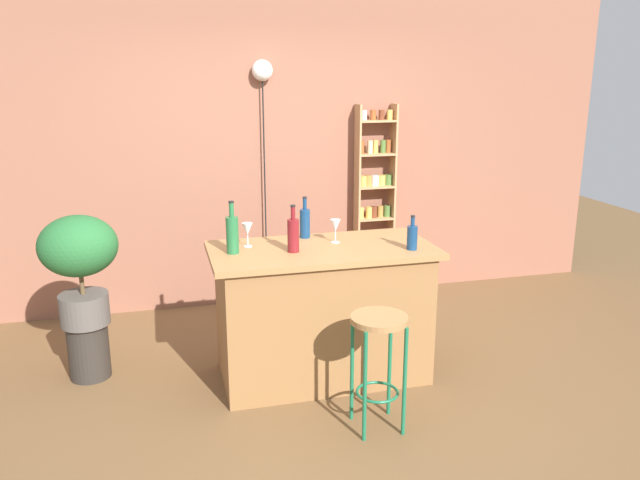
{
  "coord_description": "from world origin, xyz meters",
  "views": [
    {
      "loc": [
        -1.07,
        -3.69,
        2.11
      ],
      "look_at": [
        0.05,
        0.55,
        0.93
      ],
      "focal_mm": 35.61,
      "sensor_mm": 36.0,
      "label": 1
    }
  ],
  "objects_px": {
    "bottle_wine_red": "(232,234)",
    "wine_glass_left": "(335,226)",
    "potted_plant": "(79,258)",
    "pendant_globe_light": "(262,77)",
    "bottle_sauce_amber": "(293,234)",
    "bottle_spirits_clear": "(305,222)",
    "wine_glass_center": "(247,230)",
    "bar_stool": "(379,346)",
    "bottle_vinegar": "(412,237)",
    "spice_shelf": "(375,199)",
    "plant_stool": "(89,350)"
  },
  "relations": [
    {
      "from": "bottle_wine_red",
      "to": "wine_glass_left",
      "type": "bearing_deg",
      "value": 6.2
    },
    {
      "from": "potted_plant",
      "to": "pendant_globe_light",
      "type": "height_order",
      "value": "pendant_globe_light"
    },
    {
      "from": "wine_glass_left",
      "to": "bottle_sauce_amber",
      "type": "bearing_deg",
      "value": -155.68
    },
    {
      "from": "potted_plant",
      "to": "bottle_spirits_clear",
      "type": "relative_size",
      "value": 2.59
    },
    {
      "from": "wine_glass_left",
      "to": "wine_glass_center",
      "type": "distance_m",
      "value": 0.61
    },
    {
      "from": "bar_stool",
      "to": "pendant_globe_light",
      "type": "bearing_deg",
      "value": 96.59
    },
    {
      "from": "bottle_vinegar",
      "to": "bottle_spirits_clear",
      "type": "distance_m",
      "value": 0.78
    },
    {
      "from": "potted_plant",
      "to": "pendant_globe_light",
      "type": "distance_m",
      "value": 2.21
    },
    {
      "from": "bottle_spirits_clear",
      "to": "pendant_globe_light",
      "type": "relative_size",
      "value": 0.14
    },
    {
      "from": "bar_stool",
      "to": "spice_shelf",
      "type": "bearing_deg",
      "value": 71.24
    },
    {
      "from": "potted_plant",
      "to": "bottle_wine_red",
      "type": "height_order",
      "value": "bottle_wine_red"
    },
    {
      "from": "bottle_spirits_clear",
      "to": "bottle_sauce_amber",
      "type": "relative_size",
      "value": 0.94
    },
    {
      "from": "potted_plant",
      "to": "bottle_vinegar",
      "type": "relative_size",
      "value": 3.3
    },
    {
      "from": "bottle_spirits_clear",
      "to": "wine_glass_left",
      "type": "xyz_separation_m",
      "value": [
        0.17,
        -0.18,
        0.0
      ]
    },
    {
      "from": "bottle_wine_red",
      "to": "spice_shelf",
      "type": "bearing_deg",
      "value": 44.5
    },
    {
      "from": "plant_stool",
      "to": "bottle_spirits_clear",
      "type": "relative_size",
      "value": 1.35
    },
    {
      "from": "bottle_vinegar",
      "to": "bottle_wine_red",
      "type": "height_order",
      "value": "bottle_wine_red"
    },
    {
      "from": "pendant_globe_light",
      "to": "spice_shelf",
      "type": "bearing_deg",
      "value": -2.28
    },
    {
      "from": "plant_stool",
      "to": "bottle_spirits_clear",
      "type": "xyz_separation_m",
      "value": [
        1.54,
        -0.11,
        0.86
      ]
    },
    {
      "from": "bottle_vinegar",
      "to": "spice_shelf",
      "type": "bearing_deg",
      "value": 78.65
    },
    {
      "from": "potted_plant",
      "to": "bottle_vinegar",
      "type": "distance_m",
      "value": 2.25
    },
    {
      "from": "potted_plant",
      "to": "bottle_wine_red",
      "type": "distance_m",
      "value": 1.08
    },
    {
      "from": "plant_stool",
      "to": "pendant_globe_light",
      "type": "xyz_separation_m",
      "value": [
        1.48,
        1.15,
        1.85
      ]
    },
    {
      "from": "bottle_spirits_clear",
      "to": "wine_glass_center",
      "type": "relative_size",
      "value": 1.81
    },
    {
      "from": "bottle_wine_red",
      "to": "bottle_spirits_clear",
      "type": "distance_m",
      "value": 0.61
    },
    {
      "from": "bar_stool",
      "to": "bottle_vinegar",
      "type": "bearing_deg",
      "value": 52.23
    },
    {
      "from": "bottle_sauce_amber",
      "to": "pendant_globe_light",
      "type": "height_order",
      "value": "pendant_globe_light"
    },
    {
      "from": "bottle_vinegar",
      "to": "bottle_sauce_amber",
      "type": "height_order",
      "value": "bottle_sauce_amber"
    },
    {
      "from": "pendant_globe_light",
      "to": "wine_glass_center",
      "type": "bearing_deg",
      "value": -104.69
    },
    {
      "from": "plant_stool",
      "to": "wine_glass_center",
      "type": "bearing_deg",
      "value": -12.31
    },
    {
      "from": "potted_plant",
      "to": "wine_glass_left",
      "type": "height_order",
      "value": "potted_plant"
    },
    {
      "from": "spice_shelf",
      "to": "bottle_sauce_amber",
      "type": "xyz_separation_m",
      "value": [
        -1.12,
        -1.55,
        0.13
      ]
    },
    {
      "from": "plant_stool",
      "to": "bottle_sauce_amber",
      "type": "height_order",
      "value": "bottle_sauce_amber"
    },
    {
      "from": "bottle_sauce_amber",
      "to": "wine_glass_center",
      "type": "height_order",
      "value": "bottle_sauce_amber"
    },
    {
      "from": "bottle_spirits_clear",
      "to": "plant_stool",
      "type": "bearing_deg",
      "value": 175.94
    },
    {
      "from": "bottle_vinegar",
      "to": "bottle_sauce_amber",
      "type": "xyz_separation_m",
      "value": [
        -0.78,
        0.15,
        0.03
      ]
    },
    {
      "from": "spice_shelf",
      "to": "potted_plant",
      "type": "xyz_separation_m",
      "value": [
        -2.5,
        -1.11,
        -0.06
      ]
    },
    {
      "from": "bottle_sauce_amber",
      "to": "plant_stool",
      "type": "bearing_deg",
      "value": 162.2
    },
    {
      "from": "bottle_sauce_amber",
      "to": "bottle_wine_red",
      "type": "bearing_deg",
      "value": 169.64
    },
    {
      "from": "pendant_globe_light",
      "to": "bottle_sauce_amber",
      "type": "bearing_deg",
      "value": -93.33
    },
    {
      "from": "bottle_sauce_amber",
      "to": "wine_glass_left",
      "type": "height_order",
      "value": "bottle_sauce_amber"
    },
    {
      "from": "wine_glass_center",
      "to": "bar_stool",
      "type": "bearing_deg",
      "value": -54.78
    },
    {
      "from": "bar_stool",
      "to": "bottle_sauce_amber",
      "type": "height_order",
      "value": "bottle_sauce_amber"
    },
    {
      "from": "spice_shelf",
      "to": "bottle_spirits_clear",
      "type": "bearing_deg",
      "value": -128.23
    },
    {
      "from": "wine_glass_center",
      "to": "spice_shelf",
      "type": "bearing_deg",
      "value": 44.19
    },
    {
      "from": "bar_stool",
      "to": "bottle_spirits_clear",
      "type": "height_order",
      "value": "bottle_spirits_clear"
    },
    {
      "from": "bottle_wine_red",
      "to": "wine_glass_center",
      "type": "bearing_deg",
      "value": 47.92
    },
    {
      "from": "bottle_wine_red",
      "to": "bottle_sauce_amber",
      "type": "height_order",
      "value": "bottle_wine_red"
    },
    {
      "from": "spice_shelf",
      "to": "bottle_sauce_amber",
      "type": "distance_m",
      "value": 1.92
    },
    {
      "from": "bar_stool",
      "to": "plant_stool",
      "type": "xyz_separation_m",
      "value": [
        -1.74,
        1.13,
        -0.33
      ]
    }
  ]
}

